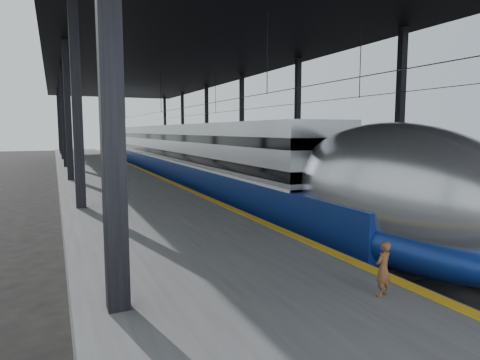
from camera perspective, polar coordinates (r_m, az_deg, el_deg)
ground at (r=14.17m, az=5.51°, el=-9.30°), size 160.00×160.00×0.00m
platform at (r=32.23m, az=-17.80°, el=0.27°), size 6.00×80.00×1.00m
yellow_strip at (r=32.58m, az=-12.93°, el=1.38°), size 0.30×80.00×0.01m
rails at (r=34.00m, az=-4.25°, el=0.17°), size 6.52×80.00×0.16m
canopy at (r=33.44m, az=-8.75°, el=15.54°), size 18.00×75.00×9.47m
tgv_train at (r=37.86m, az=-10.32°, el=3.64°), size 2.97×65.20×4.26m
second_train at (r=47.17m, az=-6.71°, el=4.16°), size 2.73×56.05×3.76m
child at (r=7.95m, az=18.54°, el=-11.18°), size 0.41×0.33×0.98m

